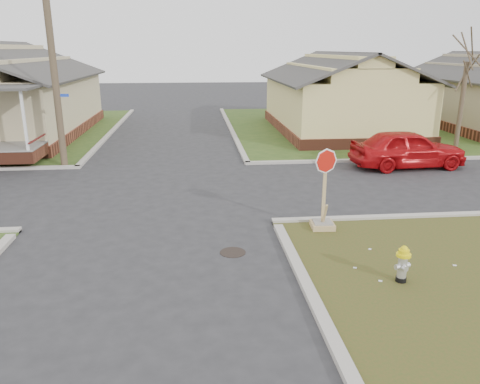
{
  "coord_description": "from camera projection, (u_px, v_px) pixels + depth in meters",
  "views": [
    {
      "loc": [
        1.34,
        -11.08,
        4.84
      ],
      "look_at": [
        2.53,
        1.0,
        1.1
      ],
      "focal_mm": 35.0,
      "sensor_mm": 36.0,
      "label": 1
    }
  ],
  "objects": [
    {
      "name": "ground",
      "position": [
        145.0,
        248.0,
        11.83
      ],
      "size": [
        120.0,
        120.0,
        0.0
      ],
      "primitive_type": "plane",
      "color": "#2A292C",
      "rests_on": "ground"
    },
    {
      "name": "curbs",
      "position": [
        158.0,
        191.0,
        16.59
      ],
      "size": [
        80.0,
        40.0,
        0.12
      ],
      "primitive_type": null,
      "color": "#AEA89D",
      "rests_on": "ground"
    },
    {
      "name": "manhole",
      "position": [
        233.0,
        252.0,
        11.56
      ],
      "size": [
        0.64,
        0.64,
        0.01
      ],
      "primitive_type": "cylinder",
      "color": "black",
      "rests_on": "ground"
    },
    {
      "name": "side_house_yellow",
      "position": [
        339.0,
        95.0,
        27.82
      ],
      "size": [
        7.6,
        11.6,
        4.7
      ],
      "color": "brown",
      "rests_on": "ground"
    },
    {
      "name": "utility_pole",
      "position": [
        52.0,
        53.0,
        18.53
      ],
      "size": [
        1.8,
        0.28,
        9.0
      ],
      "color": "#483B2A",
      "rests_on": "ground"
    },
    {
      "name": "tree_mid_right",
      "position": [
        461.0,
        107.0,
        22.21
      ],
      "size": [
        0.22,
        0.22,
        4.2
      ],
      "primitive_type": "cylinder",
      "color": "#483B2A",
      "rests_on": "verge_far_right"
    },
    {
      "name": "fire_hydrant",
      "position": [
        403.0,
        262.0,
        9.9
      ],
      "size": [
        0.31,
        0.31,
        0.83
      ],
      "rotation": [
        0.0,
        0.0,
        0.27
      ],
      "color": "black",
      "rests_on": "ground"
    },
    {
      "name": "stop_sign",
      "position": [
        323.0,
        211.0,
        12.88
      ],
      "size": [
        0.64,
        0.62,
        2.26
      ],
      "rotation": [
        0.0,
        0.0,
        -0.06
      ],
      "color": "tan",
      "rests_on": "ground"
    },
    {
      "name": "red_sedan",
      "position": [
        408.0,
        149.0,
        19.61
      ],
      "size": [
        4.83,
        2.18,
        1.61
      ],
      "primitive_type": "imported",
      "rotation": [
        0.0,
        0.0,
        1.63
      ],
      "color": "#B90D11",
      "rests_on": "ground"
    }
  ]
}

